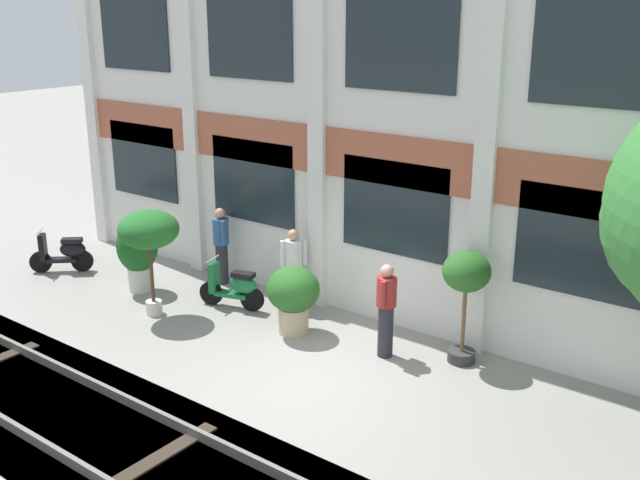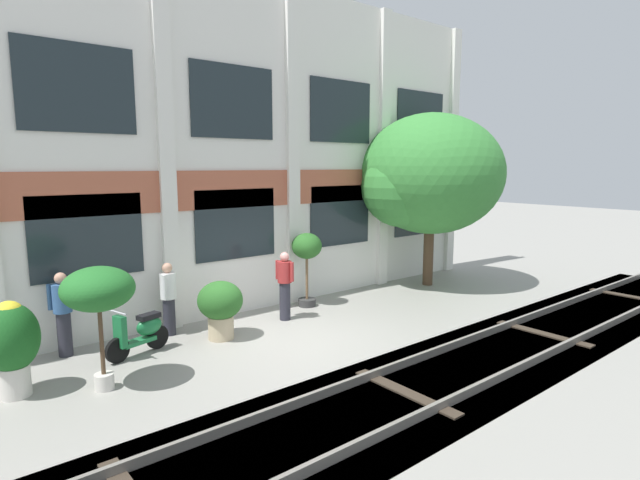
{
  "view_description": "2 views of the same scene",
  "coord_description": "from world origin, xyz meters",
  "px_view_note": "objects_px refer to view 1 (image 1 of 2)",
  "views": [
    {
      "loc": [
        6.75,
        -8.57,
        5.76
      ],
      "look_at": [
        -0.59,
        1.01,
        1.9
      ],
      "focal_mm": 42.0,
      "sensor_mm": 36.0,
      "label": 1
    },
    {
      "loc": [
        -6.04,
        -8.24,
        3.67
      ],
      "look_at": [
        1.42,
        0.92,
        1.9
      ],
      "focal_mm": 28.0,
      "sensor_mm": 36.0,
      "label": 2
    }
  ],
  "objects_px": {
    "resident_watching_tracks": "(294,266)",
    "resident_by_doorway": "(221,243)",
    "scooter_near_curb": "(64,253)",
    "potted_plant_glazed_jar": "(293,294)",
    "resident_near_plants": "(386,308)",
    "potted_plant_low_pan": "(466,280)",
    "potted_plant_tall_urn": "(149,232)",
    "potted_plant_ribbed_drum": "(137,248)",
    "scooter_second_parked": "(234,287)"
  },
  "relations": [
    {
      "from": "potted_plant_ribbed_drum",
      "to": "scooter_near_curb",
      "type": "xyz_separation_m",
      "value": [
        -2.23,
        -0.26,
        -0.5
      ]
    },
    {
      "from": "potted_plant_ribbed_drum",
      "to": "resident_watching_tracks",
      "type": "bearing_deg",
      "value": 22.41
    },
    {
      "from": "scooter_near_curb",
      "to": "resident_by_doorway",
      "type": "relative_size",
      "value": 0.65
    },
    {
      "from": "potted_plant_tall_urn",
      "to": "scooter_near_curb",
      "type": "xyz_separation_m",
      "value": [
        -3.41,
        0.37,
        -1.22
      ]
    },
    {
      "from": "scooter_near_curb",
      "to": "resident_near_plants",
      "type": "distance_m",
      "value": 7.96
    },
    {
      "from": "potted_plant_ribbed_drum",
      "to": "resident_near_plants",
      "type": "bearing_deg",
      "value": 5.69
    },
    {
      "from": "potted_plant_glazed_jar",
      "to": "potted_plant_tall_urn",
      "type": "distance_m",
      "value": 2.99
    },
    {
      "from": "scooter_near_curb",
      "to": "resident_by_doorway",
      "type": "height_order",
      "value": "resident_by_doorway"
    },
    {
      "from": "scooter_near_curb",
      "to": "resident_watching_tracks",
      "type": "distance_m",
      "value": 5.57
    },
    {
      "from": "scooter_near_curb",
      "to": "scooter_second_parked",
      "type": "bearing_deg",
      "value": 147.52
    },
    {
      "from": "resident_by_doorway",
      "to": "resident_watching_tracks",
      "type": "xyz_separation_m",
      "value": [
        2.06,
        -0.1,
        -0.03
      ]
    },
    {
      "from": "potted_plant_glazed_jar",
      "to": "resident_near_plants",
      "type": "relative_size",
      "value": 0.76
    },
    {
      "from": "potted_plant_ribbed_drum",
      "to": "resident_by_doorway",
      "type": "distance_m",
      "value": 1.72
    },
    {
      "from": "potted_plant_low_pan",
      "to": "potted_plant_tall_urn",
      "type": "xyz_separation_m",
      "value": [
        -5.62,
        -1.8,
        0.2
      ]
    },
    {
      "from": "scooter_second_parked",
      "to": "resident_near_plants",
      "type": "height_order",
      "value": "resident_near_plants"
    },
    {
      "from": "resident_watching_tracks",
      "to": "resident_near_plants",
      "type": "distance_m",
      "value": 2.67
    },
    {
      "from": "potted_plant_ribbed_drum",
      "to": "resident_watching_tracks",
      "type": "relative_size",
      "value": 0.98
    },
    {
      "from": "resident_watching_tracks",
      "to": "resident_by_doorway",
      "type": "bearing_deg",
      "value": -142.31
    },
    {
      "from": "resident_by_doorway",
      "to": "resident_near_plants",
      "type": "distance_m",
      "value": 4.71
    },
    {
      "from": "potted_plant_glazed_jar",
      "to": "scooter_near_curb",
      "type": "bearing_deg",
      "value": -174.29
    },
    {
      "from": "potted_plant_tall_urn",
      "to": "resident_by_doorway",
      "type": "distance_m",
      "value": 2.16
    },
    {
      "from": "potted_plant_glazed_jar",
      "to": "potted_plant_ribbed_drum",
      "type": "xyz_separation_m",
      "value": [
        -3.85,
        -0.34,
        0.19
      ]
    },
    {
      "from": "scooter_second_parked",
      "to": "scooter_near_curb",
      "type": "bearing_deg",
      "value": -6.23
    },
    {
      "from": "scooter_second_parked",
      "to": "resident_by_doorway",
      "type": "bearing_deg",
      "value": -52.33
    },
    {
      "from": "potted_plant_tall_urn",
      "to": "resident_by_doorway",
      "type": "height_order",
      "value": "potted_plant_tall_urn"
    },
    {
      "from": "scooter_near_curb",
      "to": "resident_watching_tracks",
      "type": "xyz_separation_m",
      "value": [
        5.33,
        1.54,
        0.42
      ]
    },
    {
      "from": "potted_plant_glazed_jar",
      "to": "scooter_near_curb",
      "type": "distance_m",
      "value": 6.12
    },
    {
      "from": "potted_plant_low_pan",
      "to": "potted_plant_ribbed_drum",
      "type": "bearing_deg",
      "value": -170.26
    },
    {
      "from": "potted_plant_glazed_jar",
      "to": "scooter_second_parked",
      "type": "height_order",
      "value": "potted_plant_glazed_jar"
    },
    {
      "from": "potted_plant_ribbed_drum",
      "to": "resident_near_plants",
      "type": "xyz_separation_m",
      "value": [
        5.67,
        0.57,
        -0.05
      ]
    },
    {
      "from": "potted_plant_low_pan",
      "to": "resident_near_plants",
      "type": "distance_m",
      "value": 1.4
    },
    {
      "from": "potted_plant_glazed_jar",
      "to": "resident_by_doorway",
      "type": "bearing_deg",
      "value": 159.86
    },
    {
      "from": "potted_plant_ribbed_drum",
      "to": "resident_by_doorway",
      "type": "height_order",
      "value": "resident_by_doorway"
    },
    {
      "from": "scooter_near_curb",
      "to": "scooter_second_parked",
      "type": "relative_size",
      "value": 0.8
    },
    {
      "from": "potted_plant_glazed_jar",
      "to": "potted_plant_low_pan",
      "type": "xyz_separation_m",
      "value": [
        2.95,
        0.82,
        0.71
      ]
    },
    {
      "from": "scooter_near_curb",
      "to": "resident_near_plants",
      "type": "relative_size",
      "value": 0.66
    },
    {
      "from": "potted_plant_tall_urn",
      "to": "resident_watching_tracks",
      "type": "distance_m",
      "value": 2.83
    },
    {
      "from": "potted_plant_glazed_jar",
      "to": "scooter_near_curb",
      "type": "height_order",
      "value": "potted_plant_glazed_jar"
    },
    {
      "from": "resident_watching_tracks",
      "to": "potted_plant_low_pan",
      "type": "bearing_deg",
      "value": 38.67
    },
    {
      "from": "potted_plant_glazed_jar",
      "to": "potted_plant_ribbed_drum",
      "type": "relative_size",
      "value": 0.8
    },
    {
      "from": "potted_plant_low_pan",
      "to": "resident_near_plants",
      "type": "bearing_deg",
      "value": -151.92
    },
    {
      "from": "potted_plant_glazed_jar",
      "to": "potted_plant_low_pan",
      "type": "height_order",
      "value": "potted_plant_low_pan"
    },
    {
      "from": "potted_plant_glazed_jar",
      "to": "resident_near_plants",
      "type": "height_order",
      "value": "resident_near_plants"
    },
    {
      "from": "resident_near_plants",
      "to": "resident_watching_tracks",
      "type": "bearing_deg",
      "value": -32.05
    },
    {
      "from": "resident_by_doorway",
      "to": "resident_watching_tracks",
      "type": "height_order",
      "value": "resident_by_doorway"
    },
    {
      "from": "potted_plant_glazed_jar",
      "to": "scooter_near_curb",
      "type": "xyz_separation_m",
      "value": [
        -6.08,
        -0.61,
        -0.31
      ]
    },
    {
      "from": "potted_plant_low_pan",
      "to": "resident_near_plants",
      "type": "height_order",
      "value": "potted_plant_low_pan"
    },
    {
      "from": "potted_plant_ribbed_drum",
      "to": "resident_near_plants",
      "type": "distance_m",
      "value": 5.7
    },
    {
      "from": "potted_plant_glazed_jar",
      "to": "resident_near_plants",
      "type": "xyz_separation_m",
      "value": [
        1.83,
        0.22,
        0.14
      ]
    },
    {
      "from": "potted_plant_ribbed_drum",
      "to": "potted_plant_tall_urn",
      "type": "relative_size",
      "value": 0.76
    }
  ]
}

